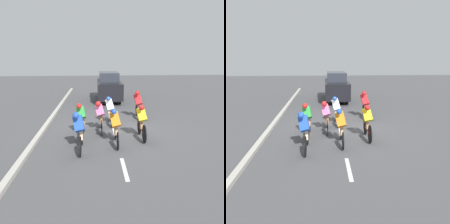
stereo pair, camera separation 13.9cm
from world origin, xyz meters
TOP-DOWN VIEW (x-y plane):
  - ground_plane at (0.00, 0.00)m, footprint 60.00×60.00m
  - lane_stripe_near at (0.00, 3.53)m, footprint 0.12×1.40m
  - lane_stripe_mid at (0.00, 0.33)m, footprint 0.12×1.40m
  - lane_stripe_far at (0.00, -2.87)m, footprint 0.12×1.40m
  - curb at (3.20, 0.33)m, footprint 0.20×26.84m
  - cyclist_orange at (0.10, 1.67)m, footprint 0.44×1.66m
  - cyclist_red at (-1.46, -1.91)m, footprint 0.46×1.70m
  - cyclist_pink at (0.63, 0.14)m, footprint 0.45×1.67m
  - cyclist_yellow at (-1.00, 1.13)m, footprint 0.42×1.71m
  - cyclist_green at (1.40, 0.56)m, footprint 0.44×1.67m
  - cyclist_white at (0.11, -0.90)m, footprint 0.46×1.67m
  - cyclist_blue at (1.40, 2.13)m, footprint 0.44×1.72m
  - support_car at (-0.22, -7.14)m, footprint 1.70×4.42m

SIDE VIEW (x-z plane):
  - ground_plane at x=0.00m, z-range 0.00..0.00m
  - lane_stripe_near at x=0.00m, z-range 0.00..0.01m
  - lane_stripe_mid at x=0.00m, z-range 0.00..0.01m
  - lane_stripe_far at x=0.00m, z-range 0.00..0.01m
  - curb at x=3.20m, z-range 0.00..0.14m
  - cyclist_green at x=1.40m, z-range 0.03..1.48m
  - cyclist_white at x=0.11m, z-range 0.03..1.48m
  - cyclist_yellow at x=-1.00m, z-range 0.02..1.50m
  - cyclist_pink at x=0.63m, z-range 0.04..1.48m
  - cyclist_orange at x=0.10m, z-range 0.03..1.51m
  - cyclist_blue at x=1.40m, z-range 0.03..1.52m
  - cyclist_red at x=-1.46m, z-range 0.04..1.59m
  - support_car at x=-0.22m, z-range 0.00..2.13m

